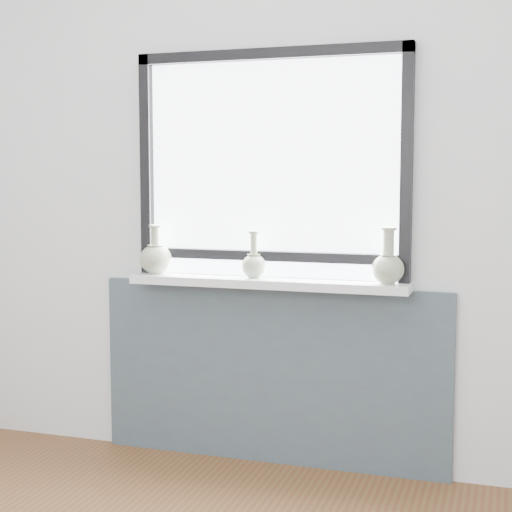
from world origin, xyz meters
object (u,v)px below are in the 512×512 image
(windowsill, at_px, (267,283))
(vase_c, at_px, (388,266))
(vase_a, at_px, (156,257))
(vase_b, at_px, (254,264))

(windowsill, relative_size, vase_c, 5.29)
(windowsill, relative_size, vase_a, 5.56)
(vase_b, distance_m, vase_c, 0.62)
(windowsill, height_order, vase_c, vase_c)
(vase_b, height_order, vase_c, vase_c)
(vase_a, distance_m, vase_c, 1.12)
(vase_a, bearing_deg, vase_b, 0.71)
(windowsill, distance_m, vase_a, 0.57)
(vase_a, height_order, vase_b, vase_a)
(vase_c, bearing_deg, vase_b, 178.35)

